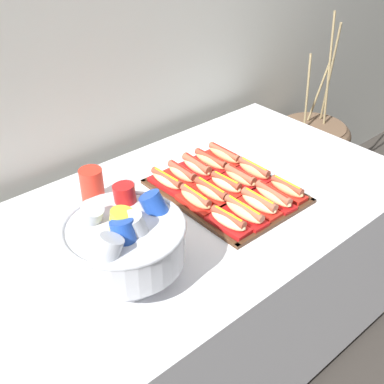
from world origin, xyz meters
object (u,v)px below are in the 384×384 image
(punch_bowl, at_px, (124,240))
(buffet_table, at_px, (201,273))
(cup_stack, at_px, (92,187))
(hot_dog_1, at_px, (244,212))
(hot_dog_5, at_px, (196,199))
(hot_dog_11, at_px, (182,174))
(serving_tray, at_px, (226,192))
(hot_dog_7, at_px, (226,184))
(hot_dog_10, at_px, (167,181))
(hot_dog_0, at_px, (228,221))
(hot_dog_6, at_px, (211,192))
(hot_dog_8, at_px, (240,178))
(floor_vase, at_px, (306,174))
(hot_dog_3, at_px, (273,196))
(hot_dog_13, at_px, (211,161))
(hot_dog_12, at_px, (197,167))
(hot_dog_14, at_px, (224,155))
(hot_dog_2, at_px, (259,203))
(hot_dog_9, at_px, (254,171))
(hot_dog_4, at_px, (287,189))

(punch_bowl, bearing_deg, buffet_table, 18.57)
(cup_stack, bearing_deg, hot_dog_1, -52.56)
(hot_dog_5, xyz_separation_m, hot_dog_11, (0.08, 0.16, -0.00))
(serving_tray, height_order, hot_dog_7, hot_dog_7)
(hot_dog_10, bearing_deg, hot_dog_1, -77.65)
(hot_dog_0, bearing_deg, hot_dog_11, 76.74)
(hot_dog_6, height_order, hot_dog_8, same)
(floor_vase, height_order, hot_dog_3, floor_vase)
(hot_dog_1, bearing_deg, hot_dog_13, 65.10)
(hot_dog_1, distance_m, hot_dog_3, 0.15)
(buffet_table, bearing_deg, hot_dog_5, -160.91)
(hot_dog_13, bearing_deg, serving_tray, -114.90)
(hot_dog_7, distance_m, cup_stack, 0.49)
(hot_dog_12, bearing_deg, punch_bowl, -151.40)
(hot_dog_6, xyz_separation_m, hot_dog_14, (0.23, 0.16, -0.00))
(hot_dog_10, relative_size, hot_dog_13, 0.93)
(hot_dog_8, bearing_deg, buffet_table, 174.45)
(hot_dog_8, bearing_deg, hot_dog_12, 113.99)
(hot_dog_7, height_order, cup_stack, cup_stack)
(hot_dog_1, bearing_deg, serving_tray, 65.10)
(hot_dog_7, height_order, hot_dog_8, same)
(hot_dog_12, height_order, cup_stack, cup_stack)
(hot_dog_3, distance_m, cup_stack, 0.65)
(hot_dog_1, bearing_deg, hot_dog_2, -0.46)
(hot_dog_5, relative_size, punch_bowl, 0.46)
(buffet_table, distance_m, hot_dog_0, 0.43)
(hot_dog_14, bearing_deg, hot_dog_9, -90.46)
(hot_dog_8, bearing_deg, cup_stack, 150.93)
(hot_dog_5, bearing_deg, hot_dog_2, -48.18)
(floor_vase, distance_m, hot_dog_14, 0.98)
(hot_dog_6, xyz_separation_m, hot_dog_11, (0.00, 0.16, 0.00))
(hot_dog_0, distance_m, hot_dog_7, 0.22)
(hot_dog_2, height_order, cup_stack, cup_stack)
(hot_dog_3, height_order, hot_dog_7, hot_dog_7)
(buffet_table, xyz_separation_m, hot_dog_2, (0.10, -0.18, 0.39))
(hot_dog_8, xyz_separation_m, hot_dog_11, (-0.15, 0.17, 0.00))
(hot_dog_7, relative_size, punch_bowl, 0.44)
(hot_dog_12, bearing_deg, hot_dog_1, -103.26)
(serving_tray, relative_size, hot_dog_9, 3.27)
(hot_dog_14, bearing_deg, hot_dog_5, -151.64)
(hot_dog_1, bearing_deg, hot_dog_8, 47.27)
(punch_bowl, bearing_deg, hot_dog_3, -3.53)
(hot_dog_0, bearing_deg, hot_dog_1, -0.46)
(floor_vase, distance_m, hot_dog_7, 1.15)
(hot_dog_4, xyz_separation_m, hot_dog_8, (-0.07, 0.17, 0.00))
(hot_dog_11, height_order, punch_bowl, punch_bowl)
(hot_dog_13, height_order, punch_bowl, punch_bowl)
(buffet_table, bearing_deg, hot_dog_14, 29.85)
(hot_dog_9, bearing_deg, hot_dog_6, 179.54)
(floor_vase, distance_m, hot_dog_0, 1.33)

